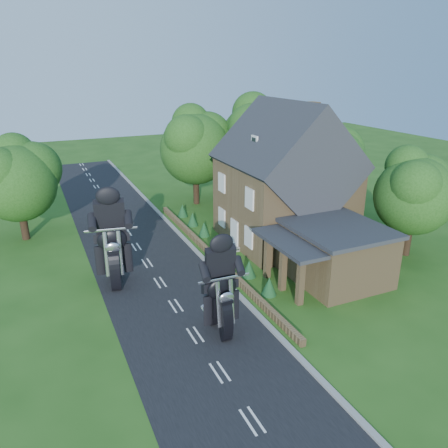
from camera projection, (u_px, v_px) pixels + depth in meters
name	position (u px, v px, depth m)	size (l,w,h in m)	color
ground	(176.00, 306.00, 23.95)	(120.00, 120.00, 0.00)	#244F16
road	(176.00, 306.00, 23.94)	(7.00, 80.00, 0.02)	black
kerb	(235.00, 292.00, 25.33)	(0.30, 80.00, 0.12)	gray
garden_wall	(212.00, 255.00, 29.81)	(0.30, 22.00, 0.40)	olive
house	(285.00, 183.00, 31.62)	(9.54, 8.64, 10.24)	olive
annex	(334.00, 252.00, 26.46)	(7.05, 5.94, 3.44)	olive
tree_annex_side	(418.00, 189.00, 29.03)	(5.64, 5.20, 7.48)	black
tree_house_right	(333.00, 158.00, 35.95)	(6.51, 6.00, 8.40)	black
tree_behind_house	(262.00, 134.00, 41.06)	(7.81, 7.20, 10.08)	black
tree_behind_left	(199.00, 143.00, 39.75)	(6.94, 6.40, 9.16)	black
tree_far_road	(22.00, 176.00, 31.68)	(6.08, 5.60, 7.84)	black
shrub_a	(269.00, 286.00, 24.95)	(0.90, 0.90, 1.10)	#123A1C
shrub_b	(249.00, 269.00, 27.08)	(0.90, 0.90, 1.10)	#123A1C
shrub_c	(232.00, 253.00, 29.22)	(0.90, 0.90, 1.10)	#123A1C
shrub_d	(204.00, 229.00, 33.49)	(0.90, 0.90, 1.10)	#123A1C
shrub_e	(193.00, 219.00, 35.63)	(0.90, 0.90, 1.10)	#123A1C
shrub_f	(183.00, 210.00, 37.77)	(0.90, 0.90, 1.10)	#123A1C
motorcycle_lead	(220.00, 319.00, 21.33)	(0.43, 1.71, 1.59)	black
motorcycle_follow	(115.00, 270.00, 26.04)	(0.50, 1.97, 1.84)	black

